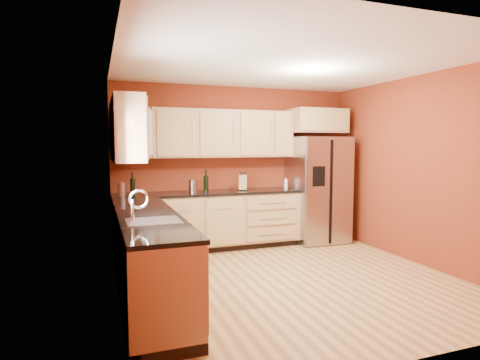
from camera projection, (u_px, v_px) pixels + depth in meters
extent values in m
plane|color=#9B6A3C|center=(289.00, 279.00, 4.92)|extent=(4.00, 4.00, 0.00)
plane|color=white|center=(291.00, 63.00, 4.70)|extent=(4.00, 4.00, 0.00)
cube|color=maroon|center=(235.00, 166.00, 6.69)|extent=(4.00, 0.04, 2.60)
cube|color=maroon|center=(414.00, 192.00, 2.94)|extent=(4.00, 0.04, 2.60)
cube|color=maroon|center=(116.00, 178.00, 4.14)|extent=(0.04, 4.00, 2.60)
cube|color=maroon|center=(421.00, 170.00, 5.48)|extent=(0.04, 4.00, 2.60)
cube|color=tan|center=(209.00, 222.00, 6.30)|extent=(2.90, 0.60, 0.88)
cube|color=tan|center=(147.00, 257.00, 4.31)|extent=(0.60, 2.80, 0.88)
cube|color=black|center=(209.00, 193.00, 6.25)|extent=(2.90, 0.62, 0.04)
cube|color=black|center=(147.00, 215.00, 4.28)|extent=(0.62, 2.80, 0.04)
cube|color=tan|center=(224.00, 134.00, 6.40)|extent=(2.30, 0.33, 0.75)
cube|color=tan|center=(126.00, 130.00, 4.83)|extent=(0.33, 1.35, 0.75)
cube|color=tan|center=(133.00, 132.00, 5.77)|extent=(0.67, 0.67, 0.75)
cube|color=tan|center=(316.00, 121.00, 6.79)|extent=(0.92, 0.60, 0.40)
cube|color=#A8A9AD|center=(317.00, 189.00, 6.82)|extent=(0.90, 0.75, 1.78)
cube|color=white|center=(120.00, 155.00, 3.65)|extent=(0.03, 0.90, 1.00)
cylinder|color=#A8A9AD|center=(122.00, 189.00, 5.75)|extent=(0.12, 0.12, 0.19)
cylinder|color=#A8A9AD|center=(193.00, 186.00, 6.07)|extent=(0.13, 0.13, 0.20)
cube|color=tan|center=(243.00, 183.00, 6.44)|extent=(0.16, 0.15, 0.24)
cylinder|color=white|center=(286.00, 183.00, 6.72)|extent=(0.07, 0.07, 0.18)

